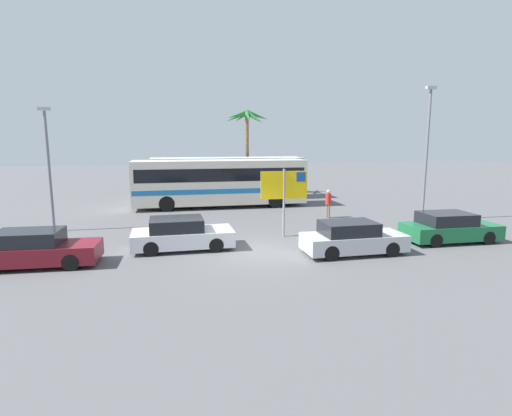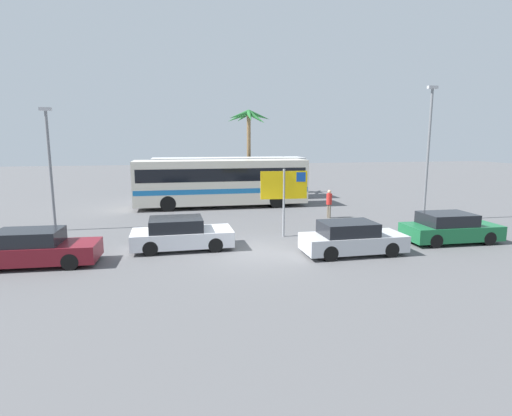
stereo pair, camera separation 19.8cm
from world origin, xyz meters
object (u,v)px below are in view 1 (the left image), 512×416
Objects in this scene: ferry_sign at (285,188)px; car_white at (181,234)px; bus_front_coach at (220,181)px; car_green at (449,228)px; car_silver at (352,238)px; car_maroon at (35,249)px; pedestrian_by_bus at (328,201)px; bus_rear_coach at (228,176)px.

ferry_sign reaches higher than car_white.
bus_front_coach is 14.68m from car_green.
car_white is 1.02× the size of car_silver.
car_green is at bearing 2.57° from car_maroon.
car_green is at bearing 9.83° from car_silver.
car_white is (-4.84, -1.27, -1.69)m from ferry_sign.
ferry_sign reaches higher than car_green.
pedestrian_by_bus is at bearing 49.15° from ferry_sign.
car_silver is at bearing -80.21° from bus_rear_coach.
ferry_sign is (0.95, -12.78, 0.54)m from bus_rear_coach.
car_maroon is 2.62× the size of pedestrian_by_bus.
ferry_sign reaches higher than car_maroon.
bus_rear_coach is at bearing 73.38° from car_white.
pedestrian_by_bus reaches higher than car_white.
bus_rear_coach is 2.76× the size of car_green.
bus_rear_coach is 10.05m from pedestrian_by_bus.
bus_front_coach reaches higher than pedestrian_by_bus.
bus_front_coach is at bearing 57.48° from car_maroon.
ferry_sign is at bearing 16.50° from car_maroon.
car_maroon and car_white have the same top height.
car_white is 10.05m from pedestrian_by_bus.
car_silver is 2.48× the size of pedestrian_by_bus.
pedestrian_by_bus is (5.71, -5.21, -0.81)m from bus_front_coach.
bus_rear_coach is at bearing 99.09° from car_silver.
ferry_sign reaches higher than pedestrian_by_bus.
pedestrian_by_bus is (13.82, 6.51, 0.34)m from car_maroon.
bus_front_coach is 2.76× the size of car_green.
car_white is 2.53× the size of pedestrian_by_bus.
car_maroon is at bearing 175.29° from car_silver.
car_white is (-11.80, 1.18, 0.00)m from car_green.
bus_rear_coach is at bearing 97.02° from ferry_sign.
bus_rear_coach reaches higher than car_silver.
bus_rear_coach is 17.21m from car_green.
car_silver is at bearing -73.15° from bus_front_coach.
pedestrian_by_bus is (1.91, 7.34, 0.34)m from car_silver.
pedestrian_by_bus reaches higher than car_silver.
ferry_sign is 1.94× the size of pedestrian_by_bus.
car_green is (17.03, 0.11, 0.00)m from car_maroon.
bus_front_coach is 3.59× the size of ferry_sign.
car_white is (-3.89, -14.06, -1.15)m from bus_rear_coach.
car_white is at bearing -105.47° from bus_rear_coach.
bus_rear_coach is 2.80× the size of car_silver.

